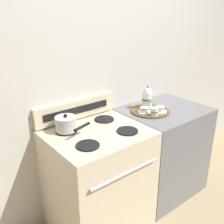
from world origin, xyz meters
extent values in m
plane|color=tan|center=(0.00, 0.00, 0.00)|extent=(6.00, 6.00, 0.00)
cube|color=beige|center=(0.00, 0.35, 1.10)|extent=(6.00, 0.05, 2.20)
cube|color=beige|center=(-0.40, 0.00, 0.45)|extent=(0.77, 0.66, 0.89)
cylinder|color=silver|center=(-0.40, -0.35, 0.70)|extent=(0.61, 0.02, 0.02)
cylinder|color=black|center=(-0.58, 0.15, 0.90)|extent=(0.17, 0.17, 0.01)
cylinder|color=black|center=(-0.21, 0.15, 0.90)|extent=(0.17, 0.17, 0.01)
cylinder|color=black|center=(-0.58, -0.15, 0.90)|extent=(0.17, 0.17, 0.01)
cylinder|color=black|center=(-0.21, -0.15, 0.90)|extent=(0.17, 0.17, 0.01)
cube|color=beige|center=(-0.40, 0.31, 0.99)|extent=(0.75, 0.05, 0.16)
cube|color=black|center=(-0.40, 0.28, 0.99)|extent=(0.61, 0.01, 0.06)
cube|color=slate|center=(0.39, 0.00, 0.45)|extent=(0.79, 0.66, 0.89)
cylinder|color=#B7B7BC|center=(-0.58, 0.15, 0.96)|extent=(0.16, 0.16, 0.10)
cylinder|color=#B7B7BC|center=(-0.58, 0.15, 1.01)|extent=(0.17, 0.17, 0.01)
sphere|color=black|center=(-0.58, 0.15, 1.03)|extent=(0.03, 0.03, 0.03)
cylinder|color=black|center=(-0.54, -0.01, 0.98)|extent=(0.16, 0.07, 0.02)
cylinder|color=brown|center=(0.23, 0.04, 0.90)|extent=(0.35, 0.35, 0.01)
cylinder|color=white|center=(0.26, 0.11, 0.99)|extent=(0.10, 0.10, 0.15)
cylinder|color=#427A4C|center=(0.26, 0.11, 0.99)|extent=(0.10, 0.10, 0.02)
sphere|color=white|center=(0.26, 0.11, 1.06)|extent=(0.08, 0.08, 0.08)
sphere|color=#427A4C|center=(0.26, 0.11, 1.11)|extent=(0.02, 0.02, 0.02)
cone|color=white|center=(0.26, 0.04, 0.99)|extent=(0.03, 0.07, 0.06)
cylinder|color=white|center=(0.15, 0.03, 0.91)|extent=(0.12, 0.12, 0.01)
cylinder|color=white|center=(0.15, 0.03, 0.94)|extent=(0.08, 0.08, 0.04)
cylinder|color=#427A4C|center=(0.15, 0.03, 0.95)|extent=(0.08, 0.08, 0.01)
cylinder|color=white|center=(0.27, -0.04, 0.91)|extent=(0.12, 0.12, 0.01)
cylinder|color=white|center=(0.27, -0.04, 0.94)|extent=(0.08, 0.08, 0.04)
cylinder|color=#427A4C|center=(0.27, -0.04, 0.95)|extent=(0.08, 0.08, 0.01)
cylinder|color=white|center=(0.17, -0.07, 0.94)|extent=(0.06, 0.06, 0.07)
cylinder|color=#427A4C|center=(0.17, -0.07, 0.94)|extent=(0.07, 0.07, 0.01)
camera|label=1|loc=(-1.45, -1.50, 1.78)|focal=42.00mm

